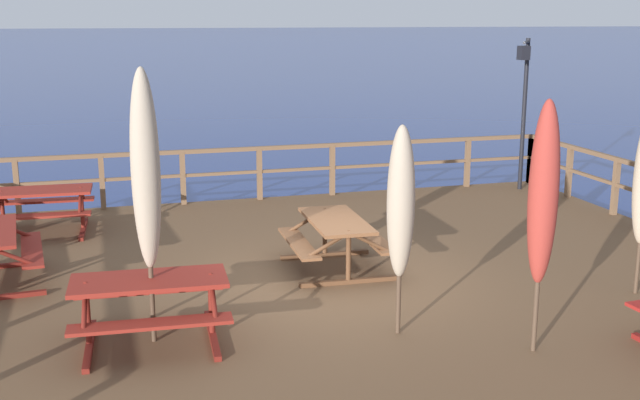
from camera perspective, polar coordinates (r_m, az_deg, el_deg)
ground_plane at (r=11.30m, az=1.15°, el=-8.98°), size 600.00×600.00×0.00m
wooden_deck at (r=11.19m, az=1.15°, el=-7.50°), size 12.61×10.95×0.63m
railing_waterside_far at (r=15.90m, az=-4.42°, el=2.63°), size 12.41×0.10×1.09m
picnic_table_mid_centre at (r=9.13m, az=-12.25°, el=-6.86°), size 1.81×1.49×0.78m
picnic_table_back_right at (r=11.47m, az=1.17°, el=-2.43°), size 1.45×1.71×0.78m
picnic_table_front_right at (r=14.22m, az=-19.51°, el=-0.13°), size 1.72×1.48×0.78m
patio_umbrella_tall_back_left at (r=8.79m, az=-12.53°, el=2.03°), size 0.32×0.32×3.12m
patio_umbrella_tall_front at (r=8.69m, az=15.89°, el=0.38°), size 0.32×0.32×2.81m
patio_umbrella_tall_back_right at (r=8.95m, az=5.88°, el=-0.24°), size 0.32×0.32×2.48m
lamp_post_hooked at (r=17.01m, az=14.57°, el=7.62°), size 0.48×0.58×3.20m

